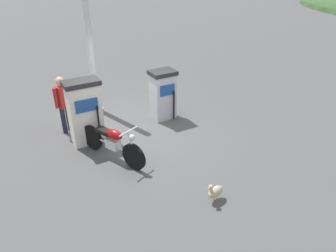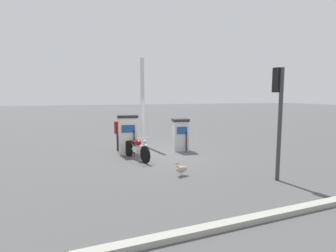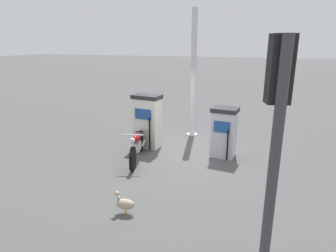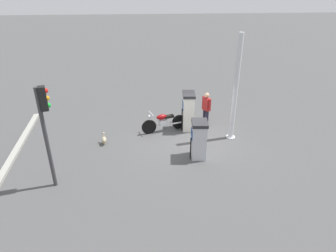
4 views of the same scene
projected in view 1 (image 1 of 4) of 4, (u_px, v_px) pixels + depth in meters
The scene contains 7 objects.
ground_plane at pixel (132, 131), 8.82m from camera, with size 120.00×120.00×0.00m, color #4C4C4C.
fuel_pump_near at pixel (85, 112), 7.93m from camera, with size 0.65×0.93×1.71m.
fuel_pump_far at pixel (163, 94), 9.25m from camera, with size 0.68×0.79×1.48m.
motorcycle_near_pump at pixel (112, 142), 7.41m from camera, with size 2.02×0.77×0.97m.
attendant_person at pixel (63, 101), 8.39m from camera, with size 0.34×0.55×1.61m.
wandering_duck at pixel (215, 191), 6.20m from camera, with size 0.23×0.47×0.47m.
canopy_support_pole at pixel (90, 44), 9.09m from camera, with size 0.40×0.40×4.37m.
Camera 1 is at (6.80, -3.76, 4.30)m, focal length 33.43 mm.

